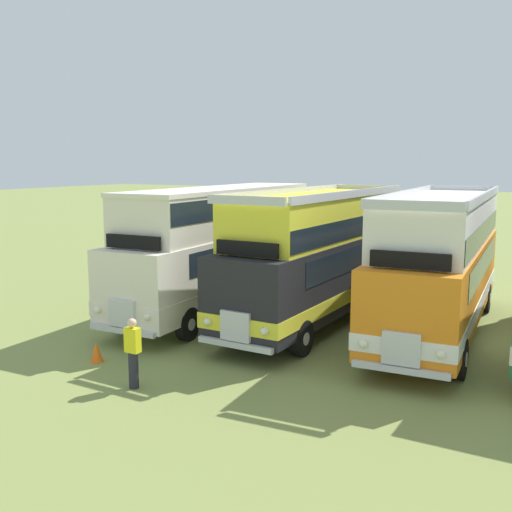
# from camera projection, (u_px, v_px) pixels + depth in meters

# --- Properties ---
(ground_plane) EXTENTS (200.00, 200.00, 0.00)m
(ground_plane) POSITION_uv_depth(u_px,v_px,m) (502.00, 345.00, 17.60)
(ground_plane) COLOR olive
(bus_first_in_row) EXTENTS (2.78, 11.36, 4.49)m
(bus_first_in_row) POSITION_uv_depth(u_px,v_px,m) (221.00, 242.00, 21.84)
(bus_first_in_row) COLOR silver
(bus_first_in_row) RESTS_ON ground
(bus_second_in_row) EXTENTS (3.03, 10.47, 4.52)m
(bus_second_in_row) POSITION_uv_depth(u_px,v_px,m) (319.00, 253.00, 19.93)
(bus_second_in_row) COLOR black
(bus_second_in_row) RESTS_ON ground
(bus_third_in_row) EXTENTS (2.95, 11.16, 4.52)m
(bus_third_in_row) POSITION_uv_depth(u_px,v_px,m) (441.00, 260.00, 18.56)
(bus_third_in_row) COLOR orange
(bus_third_in_row) RESTS_ON ground
(cone_near_end) EXTENTS (0.36, 0.36, 0.56)m
(cone_near_end) POSITION_uv_depth(u_px,v_px,m) (96.00, 352.00, 16.13)
(cone_near_end) COLOR orange
(cone_near_end) RESTS_ON ground
(marshal_person) EXTENTS (0.36, 0.24, 1.73)m
(marshal_person) POSITION_uv_depth(u_px,v_px,m) (133.00, 353.00, 14.15)
(marshal_person) COLOR #23232D
(marshal_person) RESTS_ON ground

